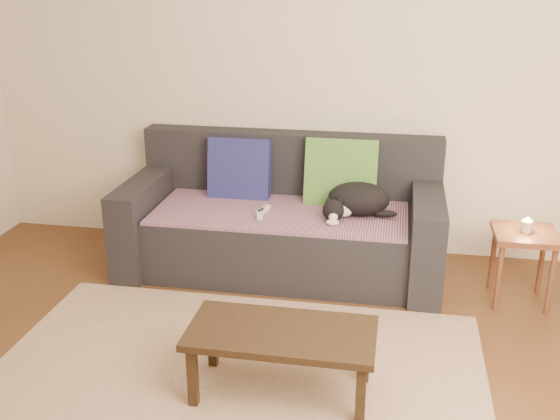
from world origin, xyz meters
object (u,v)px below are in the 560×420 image
Objects in this scene: wii_remote_b at (260,214)px; sofa at (283,224)px; wii_remote_a at (263,210)px; cat at (357,200)px; side_table at (524,244)px; coffee_table at (281,338)px.

sofa is at bearing -36.58° from wii_remote_b.
wii_remote_a is 0.07m from wii_remote_b.
side_table is at bearing -21.38° from cat.
coffee_table is at bearing -79.98° from sofa.
wii_remote_b reaches higher than side_table.
wii_remote_a is 0.33× the size of side_table.
wii_remote_a is at bearing -127.25° from sofa.
sofa is 14.00× the size of wii_remote_b.
side_table is at bearing -78.77° from wii_remote_a.
coffee_table is (0.25, -1.44, -0.00)m from sofa.
cat is 1.41m from coffee_table.
wii_remote_b is (-0.61, -0.14, -0.09)m from cat.
wii_remote_a is 1.36m from coffee_table.
wii_remote_b is 0.17× the size of coffee_table.
side_table reaches higher than coffee_table.
wii_remote_b is 1.63m from side_table.
cat is 1.05m from side_table.
sofa is 1.46m from coffee_table.
sofa is 0.23m from wii_remote_a.
wii_remote_b is (-0.11, -0.21, 0.15)m from sofa.
sofa is 1.54m from side_table.
cat is 1.05× the size of side_table.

